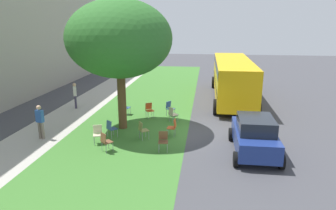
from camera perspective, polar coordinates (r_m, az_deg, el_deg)
name	(u,v)px	position (r m, az deg, el deg)	size (l,w,h in m)	color
ground	(192,133)	(15.74, 4.44, -5.23)	(80.00, 80.00, 0.00)	#424247
grass_verge	(131,130)	(16.19, -6.97, -4.70)	(48.00, 6.00, 0.01)	#3D752D
sidewalk_strip	(52,127)	(17.76, -20.90, -3.80)	(48.00, 2.80, 0.01)	#ADA89E
street_tree	(119,39)	(15.70, -9.08, 12.08)	(5.30, 5.30, 6.65)	brown
chair_0	(163,140)	(13.44, -0.91, -6.49)	(0.47, 0.46, 0.88)	brown
chair_1	(111,127)	(15.18, -10.62, -4.16)	(0.59, 0.59, 0.88)	#335184
chair_2	(98,133)	(14.60, -13.02, -5.09)	(0.54, 0.53, 0.88)	beige
chair_3	(106,141)	(13.59, -11.60, -6.56)	(0.59, 0.59, 0.88)	brown
chair_4	(143,129)	(14.77, -4.78, -4.50)	(0.58, 0.58, 0.88)	olive
chair_5	(173,113)	(17.20, 0.85, -1.58)	(0.59, 0.59, 0.88)	beige
chair_6	(173,126)	(15.10, 0.91, -4.00)	(0.45, 0.45, 0.88)	#C64C1E
chair_7	(125,106)	(18.81, -7.99, -0.25)	(0.47, 0.47, 0.88)	#335184
chair_8	(149,109)	(18.07, -3.51, -0.76)	(0.58, 0.57, 0.88)	#C64C1E
chair_9	(170,107)	(18.41, 0.33, -0.43)	(0.58, 0.58, 0.88)	#335184
parked_car	(254,135)	(13.59, 15.86, -5.41)	(3.70, 1.92, 1.65)	navy
school_bus	(233,76)	(22.60, 12.00, 5.40)	(10.40, 2.80, 2.88)	yellow
pedestrian_0	(75,94)	(20.83, -16.99, 1.90)	(0.41, 0.34, 1.69)	#3F3851
pedestrian_1	(40,121)	(15.89, -22.80, -2.70)	(0.28, 0.40, 1.69)	#726659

